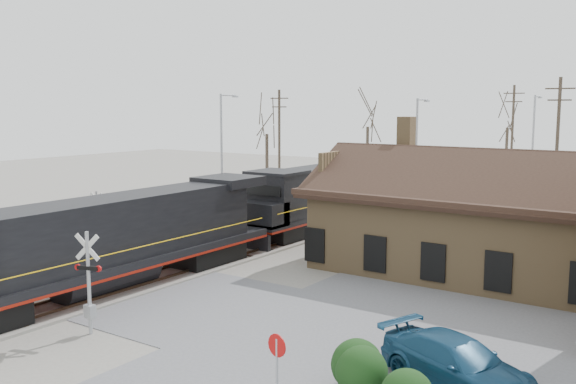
# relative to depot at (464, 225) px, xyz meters

# --- Properties ---
(ground) EXTENTS (140.00, 140.00, 0.00)m
(ground) POSITION_rel_depot_xyz_m (-11.99, -12.00, -2.41)
(ground) COLOR gray
(ground) RESTS_ON ground
(road) EXTENTS (60.00, 9.00, 0.03)m
(road) POSITION_rel_depot_xyz_m (-11.99, -12.00, -2.39)
(road) COLOR #5C5C61
(road) RESTS_ON ground
(parking_lot) EXTENTS (22.00, 26.00, 0.03)m
(parking_lot) POSITION_rel_depot_xyz_m (6.01, -8.00, -2.39)
(parking_lot) COLOR #5C5C61
(parking_lot) RESTS_ON ground
(track_main) EXTENTS (3.40, 90.00, 0.24)m
(track_main) POSITION_rel_depot_xyz_m (-11.99, 3.00, -2.34)
(track_main) COLOR gray
(track_main) RESTS_ON ground
(track_siding) EXTENTS (3.40, 90.00, 0.24)m
(track_siding) POSITION_rel_depot_xyz_m (-16.49, 3.00, -2.34)
(track_siding) COLOR gray
(track_siding) RESTS_ON ground
(depot) EXTENTS (15.20, 9.31, 7.90)m
(depot) POSITION_rel_depot_xyz_m (0.00, 0.00, 0.00)
(depot) COLOR #92734B
(depot) RESTS_ON ground
(locomotive_lead) EXTENTS (3.07, 20.57, 4.57)m
(locomotive_lead) POSITION_rel_depot_xyz_m (-11.99, -13.70, -0.01)
(locomotive_lead) COLOR black
(locomotive_lead) RESTS_ON ground
(locomotive_trailing) EXTENTS (3.07, 20.57, 4.32)m
(locomotive_trailing) POSITION_rel_depot_xyz_m (-11.99, 7.15, -0.01)
(locomotive_trailing) COLOR black
(locomotive_trailing) RESTS_ON ground
(crossbuck_near) EXTENTS (1.08, 0.42, 3.91)m
(crossbuck_near) POSITION_rel_depot_xyz_m (-8.28, -16.92, -0.56)
(crossbuck_near) COLOR #A5A8AD
(crossbuck_near) RESTS_ON ground
(crossbuck_far) EXTENTS (1.00, 0.31, 3.54)m
(crossbuck_far) POSITION_rel_depot_xyz_m (-19.44, -7.55, -0.71)
(crossbuck_far) COLOR #A5A8AD
(crossbuck_far) RESTS_ON ground
(do_not_enter_sign) EXTENTS (0.67, 0.16, 2.25)m
(do_not_enter_sign) POSITION_rel_depot_xyz_m (1.05, -17.92, -0.84)
(do_not_enter_sign) COLOR #A5A8AD
(do_not_enter_sign) RESTS_ON ground
(parked_car) EXTENTS (5.68, 3.85, 1.53)m
(parked_car) POSITION_rel_depot_xyz_m (4.67, -13.58, -1.64)
(parked_car) COLOR navy
(parked_car) RESTS_ON ground
(hedge_a) EXTENTS (1.58, 1.58, 1.58)m
(hedge_a) POSITION_rel_depot_xyz_m (2.24, -15.46, -1.62)
(hedge_a) COLOR black
(hedge_a) RESTS_ON ground
(hedge_b) EXTENTS (1.55, 1.55, 1.55)m
(hedge_b) POSITION_rel_depot_xyz_m (2.58, -15.80, -1.63)
(hedge_b) COLOR black
(hedge_b) RESTS_ON ground
(streetlight_a) EXTENTS (0.25, 2.04, 9.40)m
(streetlight_a) POSITION_rel_depot_xyz_m (-21.01, 5.72, 2.83)
(streetlight_a) COLOR #A5A8AD
(streetlight_a) RESTS_ON ground
(streetlight_b) EXTENTS (0.25, 2.04, 9.04)m
(streetlight_b) POSITION_rel_depot_xyz_m (-7.83, 11.96, 2.65)
(streetlight_b) COLOR #A5A8AD
(streetlight_b) RESTS_ON ground
(streetlight_c) EXTENTS (0.25, 2.04, 9.39)m
(streetlight_c) POSITION_rel_depot_xyz_m (-2.88, 24.93, 2.83)
(streetlight_c) COLOR #A5A8AD
(streetlight_c) RESTS_ON ground
(utility_pole_a) EXTENTS (2.00, 0.24, 9.98)m
(utility_pole_a) POSITION_rel_depot_xyz_m (-24.06, 17.46, 2.81)
(utility_pole_a) COLOR #382D23
(utility_pole_a) RESTS_ON ground
(utility_pole_b) EXTENTS (2.00, 0.24, 10.48)m
(utility_pole_b) POSITION_rel_depot_xyz_m (-6.62, 32.00, 3.07)
(utility_pole_b) COLOR #382D23
(utility_pole_b) RESTS_ON ground
(utility_pole_c) EXTENTS (2.00, 0.24, 10.49)m
(utility_pole_c) POSITION_rel_depot_xyz_m (0.84, 16.36, 3.07)
(utility_pole_c) COLOR #382D23
(utility_pole_c) RESTS_ON ground
(tree_a) EXTENTS (3.82, 3.82, 9.35)m
(tree_a) POSITION_rel_depot_xyz_m (-26.89, 19.32, 4.24)
(tree_a) COLOR #382D23
(tree_a) RESTS_ON ground
(tree_b) EXTENTS (4.23, 4.23, 10.36)m
(tree_b) POSITION_rel_depot_xyz_m (-20.12, 27.72, 4.97)
(tree_b) COLOR #382D23
(tree_b) RESTS_ON ground
(tree_c) EXTENTS (4.12, 4.12, 10.09)m
(tree_c) POSITION_rel_depot_xyz_m (-8.92, 38.39, 4.77)
(tree_c) COLOR #382D23
(tree_c) RESTS_ON ground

